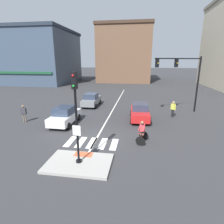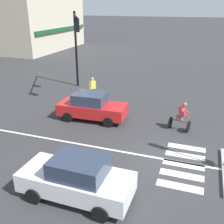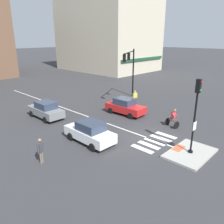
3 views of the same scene
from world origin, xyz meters
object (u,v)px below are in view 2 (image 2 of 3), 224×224
at_px(traffic_light_mast, 76,37).
at_px(cyclist, 181,116).
at_px(pedestrian_waiting_far_side, 93,87).
at_px(car_red_eastbound_mid, 92,107).
at_px(car_white_westbound_near, 77,178).

relative_size(traffic_light_mast, cyclist, 3.63).
xyz_separation_m(cyclist, pedestrian_waiting_far_side, (3.18, 6.67, 0.11)).
height_order(car_red_eastbound_mid, cyclist, cyclist).
bearing_deg(traffic_light_mast, pedestrian_waiting_far_side, -124.69).
relative_size(traffic_light_mast, car_red_eastbound_mid, 1.46).
height_order(car_red_eastbound_mid, pedestrian_waiting_far_side, pedestrian_waiting_far_side).
relative_size(car_white_westbound_near, pedestrian_waiting_far_side, 2.47).
relative_size(traffic_light_mast, pedestrian_waiting_far_side, 3.65).
bearing_deg(pedestrian_waiting_far_side, car_white_westbound_near, -159.85).
xyz_separation_m(traffic_light_mast, car_red_eastbound_mid, (-4.57, -3.13, -3.48)).
bearing_deg(car_red_eastbound_mid, cyclist, -88.05).
bearing_deg(traffic_light_mast, cyclist, -117.54).
bearing_deg(car_red_eastbound_mid, pedestrian_waiting_far_side, 22.31).
bearing_deg(car_white_westbound_near, cyclist, -23.13).
bearing_deg(pedestrian_waiting_far_side, traffic_light_mast, 55.31).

